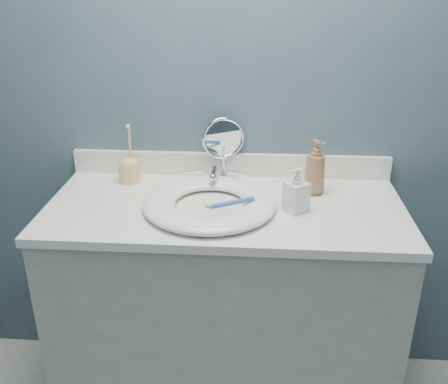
# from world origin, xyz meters

# --- Properties ---
(back_wall) EXTENTS (2.20, 0.02, 2.40)m
(back_wall) POSITION_xyz_m (0.00, 1.25, 1.20)
(back_wall) COLOR #3F535F
(back_wall) RESTS_ON ground
(vanity_cabinet) EXTENTS (1.20, 0.55, 0.85)m
(vanity_cabinet) POSITION_xyz_m (0.00, 0.97, 0.42)
(vanity_cabinet) COLOR #B1ADA2
(vanity_cabinet) RESTS_ON ground
(countertop) EXTENTS (1.22, 0.57, 0.03)m
(countertop) POSITION_xyz_m (0.00, 0.97, 0.86)
(countertop) COLOR white
(countertop) RESTS_ON vanity_cabinet
(backsplash) EXTENTS (1.22, 0.02, 0.09)m
(backsplash) POSITION_xyz_m (0.00, 1.24, 0.93)
(backsplash) COLOR white
(backsplash) RESTS_ON countertop
(basin) EXTENTS (0.45, 0.45, 0.04)m
(basin) POSITION_xyz_m (-0.05, 0.94, 0.90)
(basin) COLOR white
(basin) RESTS_ON countertop
(drain) EXTENTS (0.04, 0.04, 0.01)m
(drain) POSITION_xyz_m (-0.05, 0.94, 0.88)
(drain) COLOR silver
(drain) RESTS_ON countertop
(faucet) EXTENTS (0.25, 0.13, 0.07)m
(faucet) POSITION_xyz_m (-0.05, 1.14, 0.91)
(faucet) COLOR silver
(faucet) RESTS_ON countertop
(makeup_mirror) EXTENTS (0.16, 0.09, 0.24)m
(makeup_mirror) POSITION_xyz_m (-0.02, 1.21, 1.01)
(makeup_mirror) COLOR silver
(makeup_mirror) RESTS_ON countertop
(soap_bottle_amber) EXTENTS (0.11, 0.11, 0.20)m
(soap_bottle_amber) POSITION_xyz_m (0.31, 1.10, 0.98)
(soap_bottle_amber) COLOR #9B6846
(soap_bottle_amber) RESTS_ON countertop
(soap_bottle_clear) EXTENTS (0.10, 0.10, 0.15)m
(soap_bottle_clear) POSITION_xyz_m (0.24, 0.94, 0.95)
(soap_bottle_clear) COLOR silver
(soap_bottle_clear) RESTS_ON countertop
(toothbrush_holder) EXTENTS (0.08, 0.08, 0.22)m
(toothbrush_holder) POSITION_xyz_m (-0.37, 1.15, 0.93)
(toothbrush_holder) COLOR #EDC076
(toothbrush_holder) RESTS_ON countertop
(toothbrush_lying) EXTENTS (0.16, 0.10, 0.02)m
(toothbrush_lying) POSITION_xyz_m (0.02, 0.89, 0.92)
(toothbrush_lying) COLOR #3463B8
(toothbrush_lying) RESTS_ON basin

